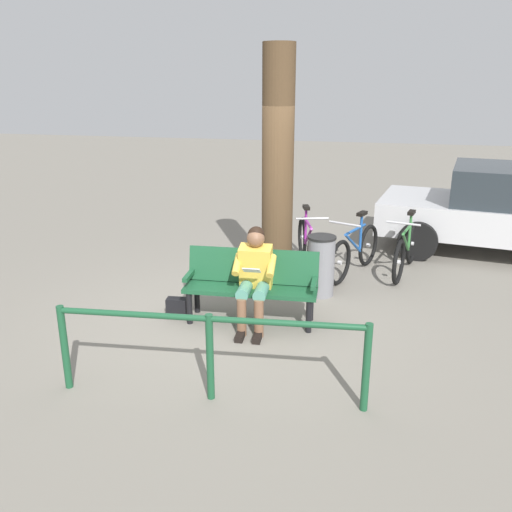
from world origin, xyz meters
TOP-DOWN VIEW (x-y plane):
  - ground_plane at (0.00, 0.00)m, footprint 40.00×40.00m
  - bench at (-0.27, -0.02)m, footprint 1.62×0.57m
  - person_reading at (-0.34, 0.14)m, footprint 0.51×0.78m
  - handbag at (0.64, 0.11)m, footprint 0.31×0.17m
  - tree_trunk at (-0.35, -1.23)m, footprint 0.43×0.43m
  - litter_bin at (-1.00, -1.00)m, footprint 0.38×0.38m
  - bicycle_silver at (-2.17, -2.16)m, footprint 0.55×1.65m
  - bicycle_orange at (-1.41, -1.93)m, footprint 0.72×1.58m
  - bicycle_purple at (-0.66, -2.15)m, footprint 0.62×1.63m
  - railing_fence at (-0.29, 1.76)m, footprint 2.86×0.32m

SIDE VIEW (x-z plane):
  - ground_plane at x=0.00m, z-range 0.00..0.00m
  - handbag at x=0.64m, z-range 0.00..0.24m
  - bicycle_silver at x=-2.17m, z-range -0.11..0.83m
  - bicycle_orange at x=-1.41m, z-range -0.11..0.83m
  - bicycle_purple at x=-0.66m, z-range -0.11..0.83m
  - litter_bin at x=-1.00m, z-range 0.00..0.84m
  - bench at x=-0.27m, z-range 0.07..0.94m
  - railing_fence at x=-0.29m, z-range 0.16..1.01m
  - person_reading at x=-0.34m, z-range 0.06..1.27m
  - tree_trunk at x=-0.35m, z-range 0.00..3.28m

